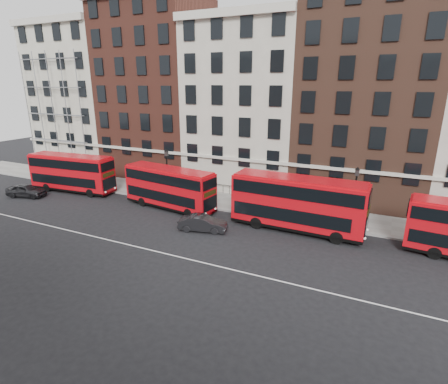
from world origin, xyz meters
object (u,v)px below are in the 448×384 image
at_px(bus_c, 297,203).
at_px(car_front, 203,223).
at_px(bus_a, 72,172).
at_px(bus_b, 169,187).
at_px(car_rear, 26,191).

distance_m(bus_c, car_front, 8.12).
bearing_deg(bus_c, bus_a, -178.49).
xyz_separation_m(bus_b, car_front, (5.66, -3.49, -1.54)).
bearing_deg(bus_c, car_rear, -171.31).
distance_m(bus_a, car_rear, 5.07).
bearing_deg(bus_b, car_rear, -159.62).
xyz_separation_m(bus_c, car_rear, (-29.17, -3.68, -1.78)).
height_order(car_rear, car_front, car_rear).
bearing_deg(car_rear, bus_c, -98.00).
height_order(bus_b, car_rear, bus_b).
relative_size(bus_a, car_front, 2.52).
height_order(bus_a, car_front, bus_a).
relative_size(bus_a, car_rear, 2.45).
distance_m(bus_a, bus_b, 13.29).
relative_size(bus_b, car_front, 2.44).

